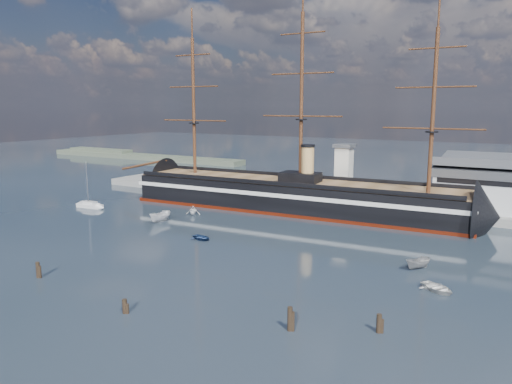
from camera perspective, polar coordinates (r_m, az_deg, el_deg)
The scene contains 15 objects.
ground at distance 111.55m, azimuth 2.36°, elevation -4.28°, with size 600.00×600.00×0.00m, color #18252F.
quay at distance 140.30m, azimuth 12.98°, elevation -1.59°, with size 180.00×18.00×2.00m, color slate.
quay_tower at distance 138.18m, azimuth 9.99°, elevation 2.44°, with size 5.00×5.00×15.00m.
shoreline at distance 270.39m, azimuth -14.37°, elevation 4.09°, with size 120.00×10.00×4.00m.
warship at distance 131.49m, azimuth 3.58°, elevation -0.32°, with size 113.24×20.44×53.94m.
sailboat at distance 141.75m, azimuth -18.47°, elevation -1.41°, with size 7.92×2.78×12.46m.
motorboat_a at distance 120.55m, azimuth -10.86°, elevation -3.38°, with size 7.54×2.76×3.02m, color silver.
motorboat_b at distance 103.57m, azimuth -6.21°, elevation -5.45°, with size 2.92×1.17×1.36m, color navy.
motorboat_c at distance 89.36m, azimuth 18.00°, elevation -8.40°, with size 6.05×2.22×2.42m, color gray.
motorboat_d at distance 127.28m, azimuth -7.20°, elevation -2.58°, with size 6.74×2.92×2.47m, color white.
motorboat_e at distance 80.15m, azimuth 20.04°, elevation -10.65°, with size 3.41×1.36×1.59m, color silver.
piling_near_left at distance 88.35m, azimuth -23.60°, elevation -8.96°, with size 0.64×0.64×3.32m, color black.
piling_near_mid at distance 70.43m, azimuth -14.74°, elevation -13.26°, with size 0.64×0.64×2.68m, color black.
piling_near_right at distance 63.65m, azimuth 3.88°, elevation -15.53°, with size 0.64×0.64×3.78m, color black.
piling_far_right at distance 64.78m, azimuth 13.83°, elevation -15.33°, with size 0.64×0.64×3.07m, color black.
Camera 1 is at (51.05, -55.36, 27.29)m, focal length 35.00 mm.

